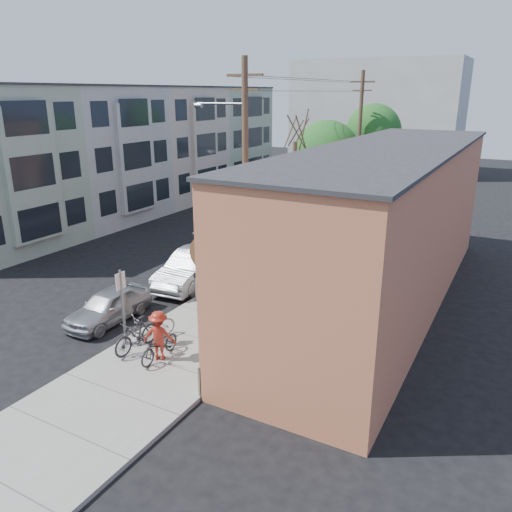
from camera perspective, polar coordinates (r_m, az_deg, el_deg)
The scene contains 27 objects.
ground at distance 22.43m, azimuth -12.73°, elevation -4.92°, with size 120.00×120.00×0.00m, color black.
sidewalk at distance 29.29m, azimuth 8.03°, elevation 1.03°, with size 4.50×58.00×0.15m, color gray.
cafe_building at distance 21.53m, azimuth 14.43°, elevation 3.27°, with size 6.60×20.20×6.61m.
apartment_row at distance 39.25m, azimuth -12.92°, elevation 11.72°, with size 6.30×32.00×9.00m.
end_cap_building at distance 59.50m, azimuth 13.60°, elevation 15.20°, with size 18.00×8.00×12.00m, color #A5A6A1.
sign_post at distance 17.81m, azimuth -15.04°, elevation -4.93°, with size 0.07×0.45×2.80m.
parking_meter_near at distance 21.30m, azimuth -6.96°, elevation -3.00°, with size 0.14×0.14×1.24m.
parking_meter_far at distance 26.82m, azimuth 1.51°, elevation 1.62°, with size 0.14×0.14×1.24m.
utility_pole_near at distance 23.35m, azimuth -1.36°, elevation 10.25°, with size 3.57×0.28×10.00m.
utility_pole_far at distance 38.91m, azimuth 11.69°, elevation 13.00°, with size 1.80×0.28×10.00m.
tree_bare at distance 27.69m, azimuth 4.34°, elevation 6.72°, with size 0.24×0.24×5.99m.
tree_leafy_mid at distance 31.72m, azimuth 8.06°, elevation 11.50°, with size 4.06×4.06×6.91m.
tree_leafy_far at distance 41.12m, azimuth 13.25°, elevation 13.65°, with size 4.28×4.28×7.69m.
patio_chair_a at distance 17.94m, azimuth -0.42°, elevation -8.46°, with size 0.50×0.50×0.88m, color #0F3620, non-canonical shape.
patio_chair_b at distance 17.46m, azimuth -2.56°, elevation -9.27°, with size 0.50×0.50×0.88m, color #0F3620, non-canonical shape.
patron_grey at distance 17.78m, azimuth -2.57°, elevation -7.59°, with size 0.55×0.36×1.51m, color gray.
patron_green at distance 17.88m, azimuth -0.93°, elevation -6.70°, with size 0.93×0.73×1.92m, color #35752F.
cyclist at distance 16.96m, azimuth -11.03°, elevation -8.90°, with size 1.11×0.64×1.71m, color maroon.
cyclist_bike at distance 17.13m, azimuth -10.95°, elevation -10.01°, with size 0.65×1.85×0.97m, color black.
parked_bike_a at distance 17.78m, azimuth -13.52°, elevation -8.75°, with size 0.55×1.94×1.17m, color black.
parked_bike_b at distance 18.43m, azimuth -12.04°, elevation -7.87°, with size 0.68×1.95×1.03m, color gray.
car_0 at distance 20.53m, azimuth -16.52°, elevation -5.49°, with size 1.54×3.82×1.30m, color #A3A6AB.
car_1 at distance 23.55m, azimuth -7.24°, elevation -1.34°, with size 1.73×4.95×1.63m, color #9B9FA2.
car_2 at distance 28.02m, azimuth -0.74°, elevation 1.84°, with size 2.07×5.09×1.48m, color black.
car_3 at distance 33.24m, azimuth 4.54°, elevation 4.61°, with size 2.82×6.12×1.70m, color #9FA4A7.
car_4 at distance 38.35m, azimuth 8.02°, elevation 6.06°, with size 1.43×4.10×1.35m, color #BABAC2.
bus at distance 46.99m, azimuth 7.07°, elevation 9.59°, with size 2.84×12.15×3.38m, color white.
Camera 1 is at (13.98, -15.26, 8.65)m, focal length 35.00 mm.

